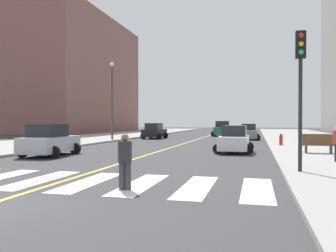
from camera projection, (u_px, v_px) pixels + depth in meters
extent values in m
cube|color=gray|center=(33.00, 144.00, 30.42)|extent=(10.00, 120.00, 0.15)
cube|color=silver|center=(40.00, 180.00, 12.18)|extent=(0.90, 4.00, 0.01)
cube|color=silver|center=(89.00, 182.00, 11.75)|extent=(0.90, 4.00, 0.01)
cube|color=silver|center=(141.00, 184.00, 11.32)|extent=(0.90, 4.00, 0.01)
cube|color=silver|center=(197.00, 187.00, 10.89)|extent=(0.90, 4.00, 0.01)
cube|color=silver|center=(257.00, 189.00, 10.46)|extent=(0.90, 4.00, 0.01)
cube|color=yellow|center=(207.00, 136.00, 46.92)|extent=(0.16, 80.00, 0.01)
cube|color=brown|center=(71.00, 76.00, 67.85)|extent=(16.00, 32.00, 21.23)
cube|color=black|center=(155.00, 133.00, 41.01)|extent=(2.00, 4.08, 0.86)
cube|color=#1E2328|center=(154.00, 126.00, 40.77)|extent=(1.62, 2.07, 0.72)
cylinder|color=black|center=(165.00, 135.00, 41.94)|extent=(0.66, 0.24, 0.65)
cylinder|color=black|center=(151.00, 135.00, 42.47)|extent=(0.66, 0.24, 0.65)
cylinder|color=black|center=(159.00, 136.00, 39.56)|extent=(0.66, 0.24, 0.65)
cylinder|color=black|center=(143.00, 136.00, 40.09)|extent=(0.66, 0.24, 0.65)
cube|color=#B7B7BC|center=(50.00, 144.00, 20.65)|extent=(2.06, 4.21, 0.88)
cube|color=#1E2328|center=(48.00, 131.00, 20.40)|extent=(1.67, 2.13, 0.75)
cylinder|color=black|center=(75.00, 149.00, 21.73)|extent=(0.68, 0.25, 0.67)
cylinder|color=black|center=(47.00, 148.00, 22.09)|extent=(0.68, 0.25, 0.67)
cylinder|color=black|center=(54.00, 152.00, 19.22)|extent=(0.68, 0.25, 0.67)
cylinder|color=black|center=(22.00, 152.00, 19.59)|extent=(0.68, 0.25, 0.67)
cube|color=silver|center=(234.00, 143.00, 22.73)|extent=(1.80, 3.90, 0.83)
cube|color=#1E2328|center=(234.00, 131.00, 22.95)|extent=(1.50, 1.96, 0.70)
cylinder|color=black|center=(218.00, 149.00, 21.80)|extent=(0.63, 0.21, 0.63)
cylinder|color=black|center=(248.00, 149.00, 21.35)|extent=(0.63, 0.21, 0.63)
cylinder|color=black|center=(222.00, 146.00, 24.13)|extent=(0.63, 0.21, 0.63)
cylinder|color=black|center=(249.00, 147.00, 23.68)|extent=(0.63, 0.21, 0.63)
cube|color=#236B42|center=(222.00, 131.00, 47.42)|extent=(2.22, 4.62, 0.97)
cube|color=#1E2328|center=(223.00, 124.00, 47.67)|extent=(1.81, 2.33, 0.82)
cylinder|color=black|center=(214.00, 134.00, 46.26)|extent=(0.74, 0.26, 0.74)
cylinder|color=black|center=(230.00, 134.00, 45.83)|extent=(0.74, 0.26, 0.74)
cylinder|color=black|center=(215.00, 133.00, 49.02)|extent=(0.74, 0.26, 0.74)
cylinder|color=black|center=(231.00, 133.00, 48.59)|extent=(0.74, 0.26, 0.74)
cube|color=slate|center=(249.00, 134.00, 38.61)|extent=(1.80, 3.89, 0.83)
cube|color=#1E2328|center=(249.00, 127.00, 38.83)|extent=(1.50, 1.95, 0.70)
cylinder|color=black|center=(240.00, 137.00, 37.65)|extent=(0.63, 0.21, 0.63)
cylinder|color=black|center=(257.00, 137.00, 37.25)|extent=(0.63, 0.21, 0.63)
cylinder|color=black|center=(241.00, 136.00, 39.98)|extent=(0.63, 0.21, 0.63)
cylinder|color=black|center=(257.00, 136.00, 39.58)|extent=(0.63, 0.21, 0.63)
cylinder|color=black|center=(300.00, 115.00, 13.18)|extent=(0.14, 0.14, 4.18)
cube|color=black|center=(301.00, 45.00, 13.15)|extent=(0.36, 0.28, 1.00)
sphere|color=red|center=(301.00, 36.00, 12.97)|extent=(0.18, 0.18, 0.18)
sphere|color=orange|center=(301.00, 44.00, 12.97)|extent=(0.18, 0.18, 0.18)
sphere|color=green|center=(301.00, 52.00, 12.98)|extent=(0.18, 0.18, 0.18)
cube|color=brown|center=(318.00, 145.00, 20.76)|extent=(1.82, 0.62, 0.08)
cube|color=brown|center=(319.00, 139.00, 20.52)|extent=(1.80, 0.12, 0.60)
cube|color=#2D2D33|center=(306.00, 149.00, 20.95)|extent=(0.12, 0.48, 0.44)
cube|color=#2D2D33|center=(331.00, 150.00, 20.58)|extent=(0.12, 0.48, 0.44)
cylinder|color=#38383D|center=(128.00, 176.00, 10.40)|extent=(0.19, 0.19, 0.82)
cylinder|color=#38383D|center=(122.00, 176.00, 10.39)|extent=(0.19, 0.19, 0.82)
cylinder|color=#2D2D33|center=(125.00, 152.00, 10.39)|extent=(0.41, 0.41, 0.61)
sphere|color=#936B4C|center=(125.00, 137.00, 10.38)|extent=(0.22, 0.22, 0.22)
cylinder|color=red|center=(281.00, 141.00, 27.60)|extent=(0.26, 0.26, 0.70)
sphere|color=red|center=(281.00, 135.00, 27.59)|extent=(0.22, 0.22, 0.22)
cylinder|color=#38383D|center=(112.00, 103.00, 36.57)|extent=(0.20, 0.20, 7.53)
sphere|color=silver|center=(112.00, 64.00, 36.52)|extent=(0.44, 0.44, 0.44)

